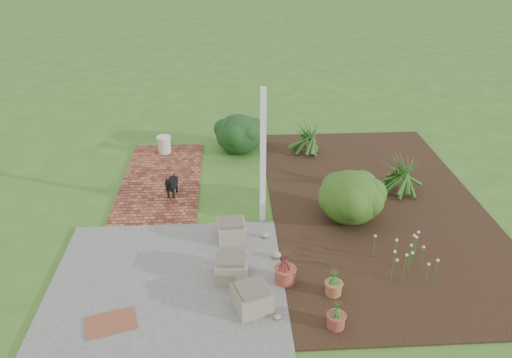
{
  "coord_description": "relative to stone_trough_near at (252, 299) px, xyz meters",
  "views": [
    {
      "loc": [
        -0.25,
        -7.53,
        4.93
      ],
      "look_at": [
        0.2,
        0.4,
        0.7
      ],
      "focal_mm": 35.0,
      "sensor_mm": 36.0,
      "label": 1
    }
  ],
  "objects": [
    {
      "name": "terracotta_pot_bronze",
      "position": [
        0.52,
        0.55,
        -0.05
      ],
      "size": [
        0.35,
        0.35,
        0.25
      ],
      "primitive_type": "cylinder",
      "rotation": [
        0.0,
        0.0,
        -0.14
      ],
      "color": "#984533",
      "rests_on": "garden_bed"
    },
    {
      "name": "terracotta_pot_small_left",
      "position": [
        1.2,
        0.24,
        -0.07
      ],
      "size": [
        0.31,
        0.31,
        0.2
      ],
      "primitive_type": "cylinder",
      "rotation": [
        0.0,
        0.0,
        0.37
      ],
      "color": "#A55F37",
      "rests_on": "garden_bed"
    },
    {
      "name": "concrete_patio",
      "position": [
        -1.25,
        0.45,
        -0.18
      ],
      "size": [
        3.5,
        3.5,
        0.04
      ],
      "primitive_type": "cube",
      "color": "#5E5E5C",
      "rests_on": "ground"
    },
    {
      "name": "coir_doormat",
      "position": [
        -1.92,
        -0.2,
        -0.15
      ],
      "size": [
        0.76,
        0.6,
        0.02
      ],
      "primitive_type": "cube",
      "rotation": [
        0.0,
        0.0,
        0.29
      ],
      "color": "brown",
      "rests_on": "concrete_patio"
    },
    {
      "name": "agapanthus_clump_back",
      "position": [
        3.06,
        3.11,
        0.3
      ],
      "size": [
        1.1,
        1.1,
        0.95
      ],
      "primitive_type": null,
      "rotation": [
        0.0,
        0.0,
        -0.04
      ],
      "color": "#194410",
      "rests_on": "garden_bed"
    },
    {
      "name": "stone_trough_mid",
      "position": [
        -0.27,
        0.69,
        0.0
      ],
      "size": [
        0.51,
        0.51,
        0.32
      ],
      "primitive_type": "cube",
      "rotation": [
        0.0,
        0.0,
        -0.06
      ],
      "color": "gray",
      "rests_on": "concrete_patio"
    },
    {
      "name": "cream_ceramic_urn",
      "position": [
        -1.76,
        5.28,
        0.03
      ],
      "size": [
        0.32,
        0.32,
        0.38
      ],
      "primitive_type": "cylinder",
      "rotation": [
        0.0,
        0.0,
        -0.1
      ],
      "color": "beige",
      "rests_on": "brick_path"
    },
    {
      "name": "stone_trough_far",
      "position": [
        -0.26,
        1.71,
        -0.01
      ],
      "size": [
        0.49,
        0.49,
        0.31
      ],
      "primitive_type": "cube",
      "rotation": [
        0.0,
        0.0,
        0.06
      ],
      "color": "gray",
      "rests_on": "concrete_patio"
    },
    {
      "name": "agapanthus_clump_front",
      "position": [
        1.52,
        5.08,
        0.28
      ],
      "size": [
        1.14,
        1.14,
        0.89
      ],
      "primitive_type": null,
      "rotation": [
        0.0,
        0.0,
        0.14
      ],
      "color": "#1F3F13",
      "rests_on": "garden_bed"
    },
    {
      "name": "ground",
      "position": [
        0.0,
        2.2,
        -0.2
      ],
      "size": [
        80.0,
        80.0,
        0.0
      ],
      "primitive_type": "plane",
      "color": "#356820",
      "rests_on": "ground"
    },
    {
      "name": "black_dog",
      "position": [
        -1.41,
        3.24,
        0.1
      ],
      "size": [
        0.21,
        0.51,
        0.44
      ],
      "rotation": [
        0.0,
        0.0,
        -0.18
      ],
      "color": "black",
      "rests_on": "brick_path"
    },
    {
      "name": "brick_path",
      "position": [
        -1.7,
        3.95,
        -0.18
      ],
      "size": [
        1.6,
        3.5,
        0.04
      ],
      "primitive_type": "cube",
      "color": "#5A251C",
      "rests_on": "ground"
    },
    {
      "name": "evergreen_shrub",
      "position": [
        1.86,
        2.23,
        0.3
      ],
      "size": [
        1.46,
        1.46,
        0.94
      ],
      "primitive_type": "ellipsoid",
      "rotation": [
        0.0,
        0.0,
        -0.41
      ],
      "color": "#183D11",
      "rests_on": "garden_bed"
    },
    {
      "name": "veranda_post",
      "position": [
        0.3,
        2.3,
        1.05
      ],
      "size": [
        0.1,
        0.1,
        2.5
      ],
      "primitive_type": "cube",
      "color": "white",
      "rests_on": "ground"
    },
    {
      "name": "terracotta_pot_small_right",
      "position": [
        1.1,
        -0.41,
        -0.07
      ],
      "size": [
        0.27,
        0.27,
        0.2
      ],
      "primitive_type": "cylinder",
      "rotation": [
        0.0,
        0.0,
        -0.16
      ],
      "color": "brown",
      "rests_on": "garden_bed"
    },
    {
      "name": "pink_flower_patch",
      "position": [
        2.37,
        0.73,
        0.1
      ],
      "size": [
        1.09,
        1.09,
        0.55
      ],
      "primitive_type": null,
      "rotation": [
        0.0,
        0.0,
        -0.35
      ],
      "color": "#113D0F",
      "rests_on": "garden_bed"
    },
    {
      "name": "purple_flowering_bush",
      "position": [
        -0.04,
        5.35,
        0.25
      ],
      "size": [
        1.25,
        1.25,
        0.91
      ],
      "primitive_type": "ellipsoid",
      "rotation": [
        0.0,
        0.0,
        -0.19
      ],
      "color": "black",
      "rests_on": "ground"
    },
    {
      "name": "stone_trough_near",
      "position": [
        0.0,
        0.0,
        0.0
      ],
      "size": [
        0.61,
        0.61,
        0.32
      ],
      "primitive_type": "cube",
      "rotation": [
        0.0,
        0.0,
        0.34
      ],
      "color": "gray",
      "rests_on": "concrete_patio"
    },
    {
      "name": "garden_bed",
      "position": [
        2.5,
        2.7,
        -0.19
      ],
      "size": [
        4.0,
        7.0,
        0.03
      ],
      "primitive_type": "cube",
      "color": "black",
      "rests_on": "ground"
    }
  ]
}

